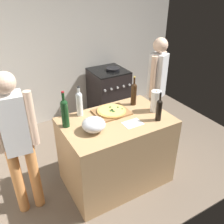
{
  "coord_description": "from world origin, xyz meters",
  "views": [
    {
      "loc": [
        -1.34,
        -1.38,
        2.3
      ],
      "look_at": [
        -0.13,
        0.72,
        0.94
      ],
      "focal_mm": 39.02,
      "sensor_mm": 36.0,
      "label": 1
    }
  ],
  "objects_px": {
    "wine_bottle_amber": "(134,93)",
    "wine_bottle_clear": "(159,109)",
    "pizza": "(112,111)",
    "paper_towel_roll": "(156,101)",
    "person_in_stripes": "(17,139)",
    "person_in_red": "(156,88)",
    "wine_bottle_dark": "(79,103)",
    "wine_bottle_green": "(65,112)",
    "stove": "(109,93)",
    "mixing_bowl": "(94,125)"
  },
  "relations": [
    {
      "from": "stove",
      "to": "person_in_stripes",
      "type": "bearing_deg",
      "value": -141.78
    },
    {
      "from": "wine_bottle_amber",
      "to": "person_in_stripes",
      "type": "relative_size",
      "value": 0.23
    },
    {
      "from": "pizza",
      "to": "person_in_stripes",
      "type": "xyz_separation_m",
      "value": [
        -1.07,
        -0.05,
        0.01
      ]
    },
    {
      "from": "paper_towel_roll",
      "to": "wine_bottle_dark",
      "type": "bearing_deg",
      "value": 156.61
    },
    {
      "from": "paper_towel_roll",
      "to": "wine_bottle_clear",
      "type": "height_order",
      "value": "wine_bottle_clear"
    },
    {
      "from": "wine_bottle_dark",
      "to": "person_in_red",
      "type": "distance_m",
      "value": 1.24
    },
    {
      "from": "mixing_bowl",
      "to": "wine_bottle_green",
      "type": "distance_m",
      "value": 0.33
    },
    {
      "from": "wine_bottle_green",
      "to": "person_in_stripes",
      "type": "height_order",
      "value": "person_in_stripes"
    },
    {
      "from": "wine_bottle_clear",
      "to": "wine_bottle_green",
      "type": "bearing_deg",
      "value": 157.52
    },
    {
      "from": "mixing_bowl",
      "to": "person_in_red",
      "type": "bearing_deg",
      "value": 22.31
    },
    {
      "from": "pizza",
      "to": "wine_bottle_clear",
      "type": "height_order",
      "value": "wine_bottle_clear"
    },
    {
      "from": "wine_bottle_green",
      "to": "stove",
      "type": "bearing_deg",
      "value": 46.81
    },
    {
      "from": "wine_bottle_amber",
      "to": "wine_bottle_dark",
      "type": "relative_size",
      "value": 1.04
    },
    {
      "from": "paper_towel_roll",
      "to": "stove",
      "type": "height_order",
      "value": "paper_towel_roll"
    },
    {
      "from": "person_in_red",
      "to": "paper_towel_roll",
      "type": "bearing_deg",
      "value": -130.64
    },
    {
      "from": "stove",
      "to": "wine_bottle_green",
      "type": "bearing_deg",
      "value": -133.19
    },
    {
      "from": "pizza",
      "to": "stove",
      "type": "bearing_deg",
      "value": 62.29
    },
    {
      "from": "pizza",
      "to": "wine_bottle_clear",
      "type": "distance_m",
      "value": 0.55
    },
    {
      "from": "mixing_bowl",
      "to": "person_in_red",
      "type": "distance_m",
      "value": 1.33
    },
    {
      "from": "paper_towel_roll",
      "to": "wine_bottle_amber",
      "type": "distance_m",
      "value": 0.3
    },
    {
      "from": "mixing_bowl",
      "to": "wine_bottle_dark",
      "type": "bearing_deg",
      "value": 88.57
    },
    {
      "from": "wine_bottle_clear",
      "to": "wine_bottle_dark",
      "type": "distance_m",
      "value": 0.89
    },
    {
      "from": "wine_bottle_amber",
      "to": "wine_bottle_clear",
      "type": "distance_m",
      "value": 0.45
    },
    {
      "from": "wine_bottle_dark",
      "to": "stove",
      "type": "relative_size",
      "value": 0.39
    },
    {
      "from": "stove",
      "to": "person_in_stripes",
      "type": "distance_m",
      "value": 2.32
    },
    {
      "from": "mixing_bowl",
      "to": "wine_bottle_dark",
      "type": "height_order",
      "value": "wine_bottle_dark"
    },
    {
      "from": "wine_bottle_amber",
      "to": "wine_bottle_green",
      "type": "bearing_deg",
      "value": -175.97
    },
    {
      "from": "stove",
      "to": "person_in_red",
      "type": "xyz_separation_m",
      "value": [
        0.17,
        -1.08,
        0.48
      ]
    },
    {
      "from": "wine_bottle_clear",
      "to": "stove",
      "type": "bearing_deg",
      "value": 79.03
    },
    {
      "from": "wine_bottle_dark",
      "to": "stove",
      "type": "height_order",
      "value": "wine_bottle_dark"
    },
    {
      "from": "wine_bottle_green",
      "to": "stove",
      "type": "relative_size",
      "value": 0.44
    },
    {
      "from": "paper_towel_roll",
      "to": "person_in_stripes",
      "type": "relative_size",
      "value": 0.16
    },
    {
      "from": "pizza",
      "to": "wine_bottle_dark",
      "type": "bearing_deg",
      "value": 156.74
    },
    {
      "from": "wine_bottle_amber",
      "to": "person_in_red",
      "type": "xyz_separation_m",
      "value": [
        0.54,
        0.21,
        -0.13
      ]
    },
    {
      "from": "wine_bottle_dark",
      "to": "person_in_stripes",
      "type": "xyz_separation_m",
      "value": [
        -0.74,
        -0.2,
        -0.12
      ]
    },
    {
      "from": "wine_bottle_dark",
      "to": "person_in_red",
      "type": "height_order",
      "value": "person_in_red"
    },
    {
      "from": "person_in_red",
      "to": "person_in_stripes",
      "type": "bearing_deg",
      "value": -170.63
    },
    {
      "from": "wine_bottle_amber",
      "to": "wine_bottle_dark",
      "type": "height_order",
      "value": "wine_bottle_amber"
    },
    {
      "from": "wine_bottle_dark",
      "to": "person_in_stripes",
      "type": "height_order",
      "value": "person_in_stripes"
    },
    {
      "from": "pizza",
      "to": "stove",
      "type": "xyz_separation_m",
      "value": [
        0.71,
        1.35,
        -0.48
      ]
    },
    {
      "from": "pizza",
      "to": "person_in_stripes",
      "type": "bearing_deg",
      "value": -177.14
    },
    {
      "from": "wine_bottle_amber",
      "to": "wine_bottle_green",
      "type": "relative_size",
      "value": 0.91
    },
    {
      "from": "mixing_bowl",
      "to": "wine_bottle_amber",
      "type": "bearing_deg",
      "value": 22.96
    },
    {
      "from": "wine_bottle_clear",
      "to": "person_in_stripes",
      "type": "xyz_separation_m",
      "value": [
        -1.45,
        0.34,
        -0.1
      ]
    },
    {
      "from": "person_in_red",
      "to": "wine_bottle_amber",
      "type": "bearing_deg",
      "value": -158.54
    },
    {
      "from": "pizza",
      "to": "wine_bottle_green",
      "type": "xyz_separation_m",
      "value": [
        -0.56,
        -0.01,
        0.14
      ]
    },
    {
      "from": "pizza",
      "to": "paper_towel_roll",
      "type": "height_order",
      "value": "paper_towel_roll"
    },
    {
      "from": "wine_bottle_green",
      "to": "wine_bottle_dark",
      "type": "bearing_deg",
      "value": 33.67
    },
    {
      "from": "wine_bottle_dark",
      "to": "stove",
      "type": "bearing_deg",
      "value": 49.03
    },
    {
      "from": "wine_bottle_amber",
      "to": "stove",
      "type": "height_order",
      "value": "wine_bottle_amber"
    }
  ]
}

